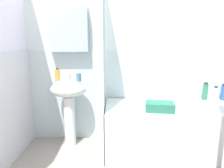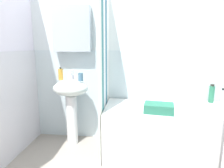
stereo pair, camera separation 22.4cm
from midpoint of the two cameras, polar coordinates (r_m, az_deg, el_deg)
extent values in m
cube|color=white|center=(2.61, 13.57, 9.44)|extent=(3.60, 0.05, 2.40)
cube|color=silver|center=(2.65, 13.08, -3.63)|extent=(3.60, 0.02, 1.20)
cube|color=silver|center=(2.59, -9.01, 15.50)|extent=(0.48, 0.12, 0.56)
cylinder|color=white|center=(2.61, -9.12, -10.27)|extent=(0.14, 0.14, 0.64)
ellipsoid|color=white|center=(2.49, -9.41, -1.25)|extent=(0.44, 0.34, 0.20)
cylinder|color=silver|center=(2.56, -8.90, 1.96)|extent=(0.03, 0.03, 0.05)
cylinder|color=silver|center=(2.50, -9.23, 3.02)|extent=(0.02, 0.10, 0.02)
sphere|color=silver|center=(2.55, -8.95, 3.85)|extent=(0.03, 0.03, 0.03)
cylinder|color=gold|center=(2.52, -12.25, 2.73)|extent=(0.06, 0.06, 0.14)
sphere|color=black|center=(2.51, -12.32, 4.57)|extent=(0.02, 0.02, 0.02)
cylinder|color=teal|center=(2.41, -6.49, 2.05)|extent=(0.06, 0.06, 0.10)
cube|color=white|center=(2.47, 20.27, -12.87)|extent=(1.60, 0.67, 0.57)
cube|color=white|center=(1.95, -0.17, 3.45)|extent=(0.01, 0.13, 2.00)
cube|color=#35737C|center=(2.08, 0.24, 3.93)|extent=(0.01, 0.13, 2.00)
cube|color=white|center=(2.22, 0.60, 4.35)|extent=(0.01, 0.13, 2.00)
cube|color=#316885|center=(2.35, 0.92, 4.72)|extent=(0.01, 0.13, 2.00)
cube|color=white|center=(2.48, 1.21, 5.06)|extent=(0.01, 0.13, 2.00)
cylinder|color=white|center=(2.82, 31.55, -3.14)|extent=(0.06, 0.06, 0.16)
cylinder|color=#252A29|center=(2.80, 31.73, -1.35)|extent=(0.04, 0.04, 0.02)
cylinder|color=#2B7253|center=(2.75, 29.06, -2.67)|extent=(0.06, 0.06, 0.21)
cylinder|color=black|center=(2.73, 29.28, -0.33)|extent=(0.04, 0.04, 0.02)
cube|color=#2A6F57|center=(2.16, 16.39, -6.73)|extent=(0.33, 0.25, 0.09)
camera|label=1|loc=(0.11, -87.14, 0.55)|focal=31.49mm
camera|label=2|loc=(0.11, 92.86, -0.55)|focal=31.49mm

